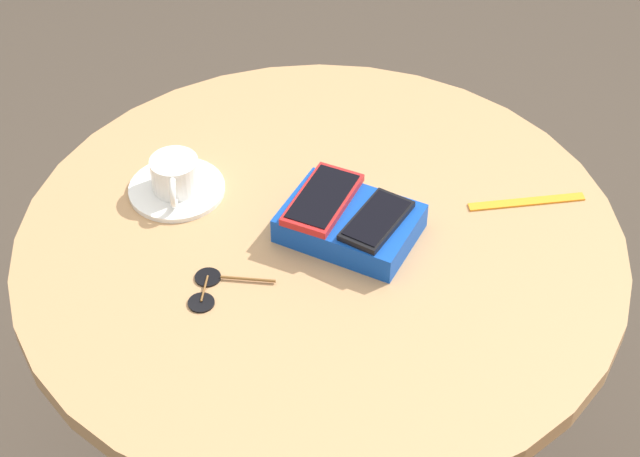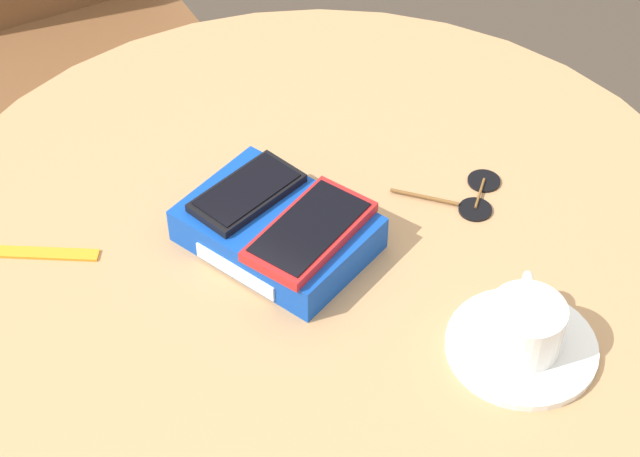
% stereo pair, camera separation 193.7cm
% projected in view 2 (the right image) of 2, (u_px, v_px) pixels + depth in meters
% --- Properties ---
extents(round_table, '(0.89, 0.89, 0.72)m').
position_uv_depth(round_table, '(320.00, 330.00, 1.24)').
color(round_table, '#2D2D2D').
rests_on(round_table, ground_plane).
extents(phone_box, '(0.20, 0.15, 0.04)m').
position_uv_depth(phone_box, '(277.00, 230.00, 1.12)').
color(phone_box, '#0F42AD').
rests_on(phone_box, round_table).
extents(phone_black, '(0.08, 0.13, 0.01)m').
position_uv_depth(phone_black, '(247.00, 192.00, 1.12)').
color(phone_black, black).
rests_on(phone_black, phone_box).
extents(phone_red, '(0.08, 0.14, 0.01)m').
position_uv_depth(phone_red, '(310.00, 231.00, 1.08)').
color(phone_red, red).
rests_on(phone_red, phone_box).
extents(saucer, '(0.15, 0.15, 0.01)m').
position_uv_depth(saucer, '(521.00, 347.00, 1.03)').
color(saucer, white).
rests_on(saucer, round_table).
extents(coffee_cup, '(0.07, 0.10, 0.05)m').
position_uv_depth(coffee_cup, '(526.00, 324.00, 1.01)').
color(coffee_cup, white).
rests_on(coffee_cup, saucer).
extents(lanyard_strap, '(0.16, 0.10, 0.00)m').
position_uv_depth(lanyard_strap, '(14.00, 252.00, 1.12)').
color(lanyard_strap, orange).
rests_on(lanyard_strap, round_table).
extents(sunglasses, '(0.11, 0.09, 0.01)m').
position_uv_depth(sunglasses, '(473.00, 195.00, 1.19)').
color(sunglasses, black).
rests_on(sunglasses, round_table).
extents(chair_near_window, '(0.59, 0.59, 0.82)m').
position_uv_depth(chair_near_window, '(83.00, 48.00, 1.88)').
color(chair_near_window, brown).
rests_on(chair_near_window, ground_plane).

